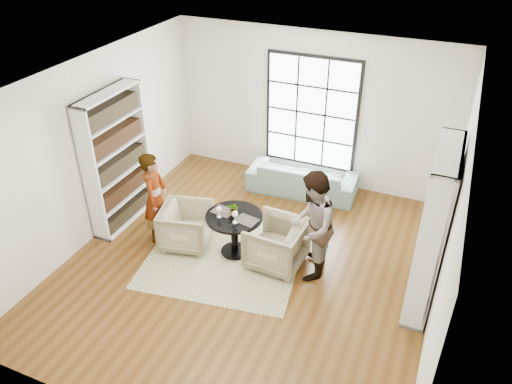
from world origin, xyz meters
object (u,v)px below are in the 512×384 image
at_px(person_right, 312,226).
at_px(flower_centerpiece, 234,209).
at_px(pedestal_table, 234,226).
at_px(sofa, 302,178).
at_px(armchair_right, 276,244).
at_px(person_left, 155,197).
at_px(wine_glass_left, 219,210).
at_px(armchair_left, 187,226).
at_px(wine_glass_right, 235,214).

relative_size(person_right, flower_centerpiece, 8.21).
distance_m(pedestal_table, sofa, 2.30).
xyz_separation_m(sofa, armchair_right, (0.32, -2.25, 0.08)).
bearing_deg(person_left, wine_glass_left, -104.73).
distance_m(person_left, flower_centerpiece, 1.36).
xyz_separation_m(armchair_left, armchair_right, (1.54, 0.11, 0.02)).
xyz_separation_m(armchair_left, wine_glass_left, (0.62, -0.01, 0.49)).
bearing_deg(wine_glass_right, flower_centerpiece, 119.94).
xyz_separation_m(person_left, wine_glass_left, (1.17, -0.01, 0.06)).
bearing_deg(armchair_left, pedestal_table, -95.90).
bearing_deg(armchair_right, sofa, -168.67).
height_order(armchair_left, armchair_right, armchair_right).
height_order(pedestal_table, sofa, pedestal_table).
relative_size(person_left, person_right, 0.90).
bearing_deg(wine_glass_left, person_right, 4.56).
height_order(sofa, armchair_left, armchair_left).
height_order(pedestal_table, flower_centerpiece, flower_centerpiece).
distance_m(sofa, person_left, 2.99).
xyz_separation_m(person_right, flower_centerpiece, (-1.28, 0.03, -0.05)).
bearing_deg(armchair_left, person_right, -100.46).
xyz_separation_m(armchair_right, person_left, (-2.09, -0.11, 0.41)).
bearing_deg(armchair_left, armchair_right, -99.37).
xyz_separation_m(sofa, armchair_left, (-1.22, -2.36, 0.06)).
relative_size(armchair_left, flower_centerpiece, 3.76).
bearing_deg(wine_glass_right, person_left, 178.02).
xyz_separation_m(pedestal_table, flower_centerpiece, (-0.02, 0.03, 0.30)).
height_order(person_right, flower_centerpiece, person_right).
height_order(sofa, armchair_right, armchair_right).
bearing_deg(pedestal_table, person_right, 0.08).
relative_size(armchair_right, person_left, 0.54).
xyz_separation_m(pedestal_table, wine_glass_right, (0.10, -0.16, 0.35)).
bearing_deg(person_right, wine_glass_left, -94.38).
height_order(person_right, wine_glass_left, person_right).
xyz_separation_m(sofa, wine_glass_right, (-0.30, -2.41, 0.57)).
height_order(sofa, wine_glass_right, wine_glass_right).
bearing_deg(wine_glass_right, armchair_left, 176.84).
bearing_deg(pedestal_table, flower_centerpiece, 115.07).
relative_size(armchair_right, person_right, 0.48).
bearing_deg(flower_centerpiece, wine_glass_left, -140.99).
height_order(sofa, person_right, person_right).
distance_m(wine_glass_left, wine_glass_right, 0.30).
bearing_deg(armchair_left, sofa, -40.77).
height_order(pedestal_table, wine_glass_left, wine_glass_left).
height_order(wine_glass_left, wine_glass_right, wine_glass_right).
height_order(armchair_left, flower_centerpiece, flower_centerpiece).
xyz_separation_m(person_left, flower_centerpiece, (1.35, 0.14, 0.04)).
bearing_deg(sofa, person_right, 108.27).
xyz_separation_m(wine_glass_left, flower_centerpiece, (0.19, 0.15, -0.03)).
relative_size(pedestal_table, person_right, 0.52).
height_order(pedestal_table, armchair_right, armchair_right).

